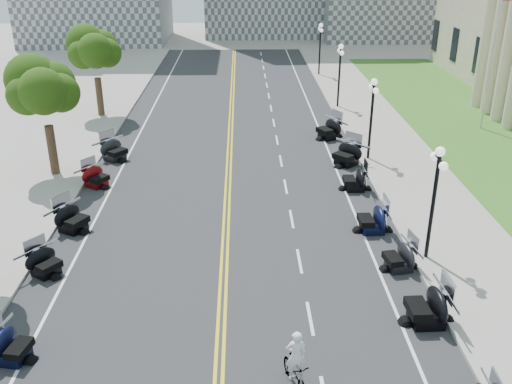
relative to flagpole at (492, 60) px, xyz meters
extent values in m
plane|color=gray|center=(-18.00, -22.00, -5.00)|extent=(160.00, 160.00, 0.00)
cube|color=#333335|center=(-18.00, -12.00, -5.00)|extent=(16.00, 90.00, 0.01)
cube|color=yellow|center=(-18.12, -12.00, -4.99)|extent=(0.12, 90.00, 0.00)
cube|color=yellow|center=(-17.88, -12.00, -4.99)|extent=(0.12, 90.00, 0.00)
cube|color=white|center=(-11.60, -12.00, -4.99)|extent=(0.12, 90.00, 0.00)
cube|color=white|center=(-24.40, -12.00, -4.99)|extent=(0.12, 90.00, 0.00)
cube|color=white|center=(-14.80, -22.00, -4.99)|extent=(0.12, 2.00, 0.00)
cube|color=white|center=(-14.80, -18.00, -4.99)|extent=(0.12, 2.00, 0.00)
cube|color=white|center=(-14.80, -14.00, -4.99)|extent=(0.12, 2.00, 0.00)
cube|color=white|center=(-14.80, -10.00, -4.99)|extent=(0.12, 2.00, 0.00)
cube|color=white|center=(-14.80, -6.00, -4.99)|extent=(0.12, 2.00, 0.00)
cube|color=white|center=(-14.80, -2.00, -4.99)|extent=(0.12, 2.00, 0.00)
cube|color=white|center=(-14.80, 2.00, -4.99)|extent=(0.12, 2.00, 0.00)
cube|color=white|center=(-14.80, 6.00, -4.99)|extent=(0.12, 2.00, 0.00)
cube|color=white|center=(-14.80, 10.00, -4.99)|extent=(0.12, 2.00, 0.00)
cube|color=white|center=(-14.80, 14.00, -4.99)|extent=(0.12, 2.00, 0.00)
cube|color=white|center=(-14.80, 18.00, -4.99)|extent=(0.12, 2.00, 0.00)
cube|color=white|center=(-14.80, 22.00, -4.99)|extent=(0.12, 2.00, 0.00)
cube|color=white|center=(-14.80, 26.00, -4.99)|extent=(0.12, 2.00, 0.00)
cube|color=white|center=(-14.80, 30.00, -4.99)|extent=(0.12, 2.00, 0.00)
cube|color=#9E9991|center=(-7.50, -12.00, -4.92)|extent=(5.00, 90.00, 0.15)
cube|color=#9E9991|center=(-28.50, -12.00, -4.92)|extent=(5.00, 90.00, 0.15)
cube|color=#356023|center=(-0.50, -4.00, -4.95)|extent=(9.00, 60.00, 0.10)
imported|color=#A51414|center=(-15.66, -25.46, -4.47)|extent=(1.04, 1.83, 1.06)
imported|color=white|center=(-15.66, -25.46, -3.07)|extent=(0.63, 0.42, 1.74)
camera|label=1|loc=(-17.20, -38.90, 7.53)|focal=40.00mm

